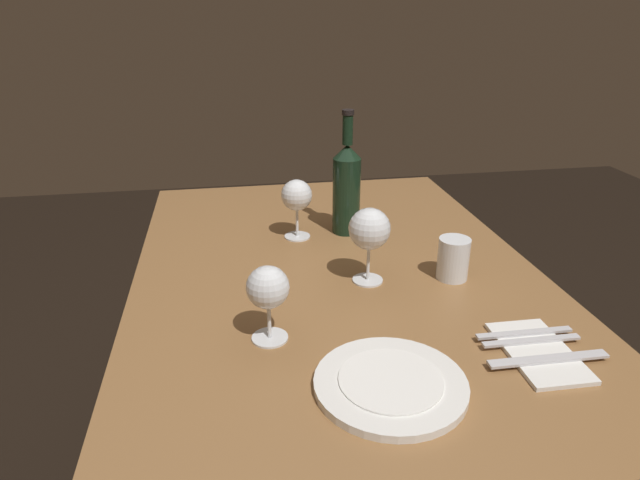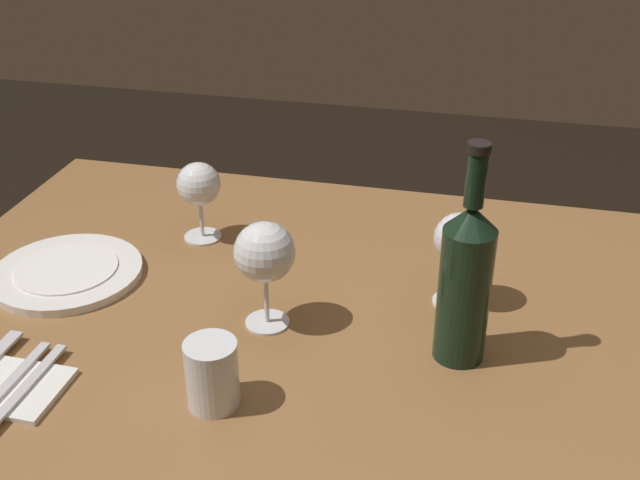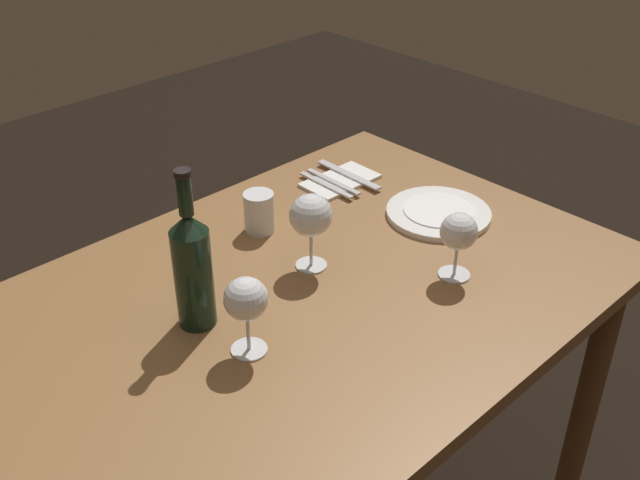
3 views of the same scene
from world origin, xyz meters
name	(u,v)px [view 1 (image 1 of 3)]	position (x,y,z in m)	size (l,w,h in m)	color
dining_table	(337,304)	(0.00, 0.00, 0.65)	(1.30, 0.90, 0.74)	olive
wine_glass_left	(268,289)	(0.25, -0.17, 0.84)	(0.08, 0.08, 0.14)	white
wine_glass_right	(297,197)	(-0.20, -0.06, 0.85)	(0.08, 0.08, 0.15)	white
wine_glass_centre	(369,230)	(0.06, 0.05, 0.86)	(0.09, 0.09, 0.17)	white
wine_bottle	(347,187)	(-0.22, 0.07, 0.86)	(0.07, 0.07, 0.32)	black
water_tumbler	(453,261)	(0.08, 0.24, 0.78)	(0.07, 0.07, 0.09)	white
dinner_plate	(393,383)	(0.42, 0.00, 0.75)	(0.24, 0.24, 0.02)	white
folded_napkin	(538,352)	(0.38, 0.28, 0.74)	(0.19, 0.11, 0.01)	white
fork_inner	(531,341)	(0.35, 0.28, 0.75)	(0.02, 0.18, 0.00)	silver
fork_outer	(524,333)	(0.33, 0.28, 0.75)	(0.02, 0.18, 0.00)	silver
table_knife	(548,359)	(0.41, 0.28, 0.75)	(0.02, 0.21, 0.00)	silver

